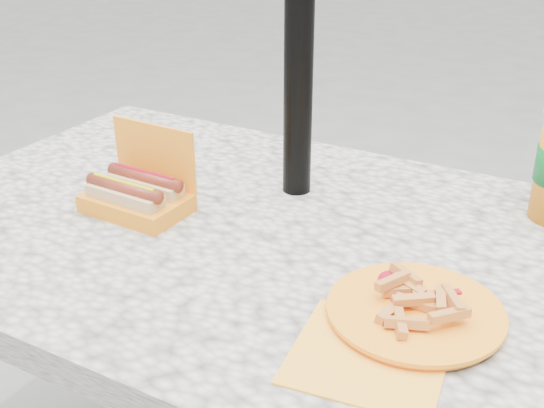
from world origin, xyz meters
The scene contains 3 objects.
picnic_table centered at (0.00, 0.00, 0.64)m, with size 1.20×0.80×0.75m.
hotdog_box centered at (-0.20, -0.05, 0.78)m, with size 0.17×0.12×0.14m.
fries_plate centered at (0.31, -0.13, 0.76)m, with size 0.24×0.32×0.04m.
Camera 1 is at (0.51, -0.84, 1.27)m, focal length 45.00 mm.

